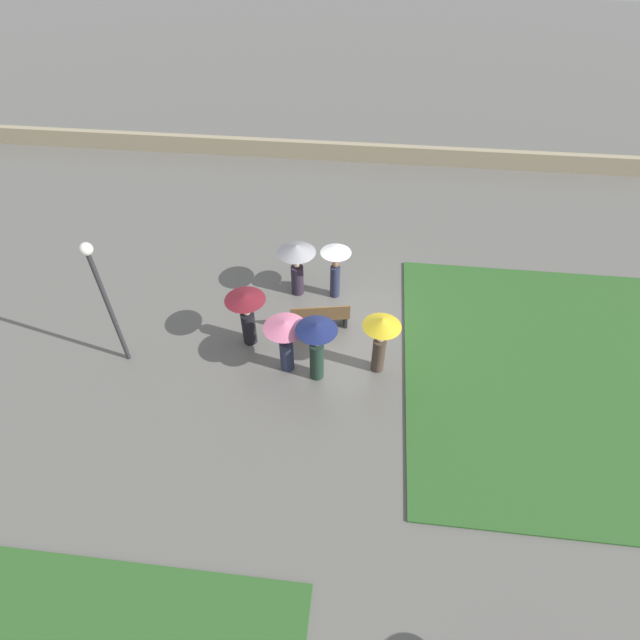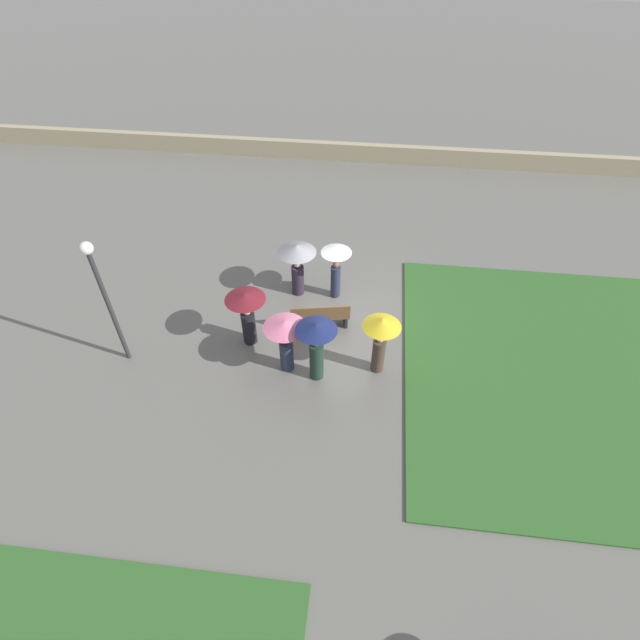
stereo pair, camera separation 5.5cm
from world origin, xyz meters
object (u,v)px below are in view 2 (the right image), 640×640
crowd_person_maroon (247,310)px  crowd_person_yellow (381,335)px  crowd_person_navy (316,342)px  crowd_person_grey (297,259)px  park_bench (320,316)px  crowd_person_pink (285,336)px  crowd_person_white (336,261)px  lamp_post (102,288)px

crowd_person_maroon → crowd_person_yellow: crowd_person_yellow is taller
crowd_person_navy → crowd_person_grey: bearing=104.3°
crowd_person_grey → park_bench: bearing=178.6°
crowd_person_yellow → crowd_person_pink: bearing=-144.3°
park_bench → crowd_person_maroon: bearing=11.3°
crowd_person_pink → crowd_person_navy: bearing=-39.0°
park_bench → crowd_person_navy: bearing=82.8°
park_bench → crowd_person_yellow: bearing=129.6°
park_bench → crowd_person_maroon: (1.94, 0.79, 0.74)m
park_bench → crowd_person_white: 1.78m
crowd_person_yellow → crowd_person_white: crowd_person_white is taller
park_bench → crowd_person_yellow: size_ratio=0.95×
crowd_person_yellow → crowd_person_navy: crowd_person_navy is taller
lamp_post → crowd_person_navy: lamp_post is taller
crowd_person_navy → crowd_person_pink: bearing=164.4°
crowd_person_maroon → crowd_person_white: 3.22m
crowd_person_yellow → crowd_person_white: (1.44, -2.94, 0.02)m
park_bench → crowd_person_white: size_ratio=0.94×
crowd_person_pink → crowd_person_yellow: crowd_person_yellow is taller
park_bench → crowd_person_maroon: size_ratio=1.00×
lamp_post → crowd_person_yellow: 7.08m
crowd_person_grey → crowd_person_yellow: size_ratio=0.97×
lamp_post → crowd_person_grey: size_ratio=2.14×
crowd_person_maroon → crowd_person_grey: crowd_person_grey is taller
crowd_person_maroon → crowd_person_pink: (-1.23, 0.88, 0.02)m
crowd_person_yellow → park_bench: bearing=170.7°
crowd_person_grey → crowd_person_yellow: 3.96m
park_bench → lamp_post: bearing=8.3°
crowd_person_maroon → crowd_person_pink: crowd_person_maroon is taller
lamp_post → crowd_person_pink: 4.70m
park_bench → lamp_post: lamp_post is taller
lamp_post → crowd_person_yellow: (-6.96, -0.39, -1.22)m
crowd_person_maroon → crowd_person_grey: 2.55m
lamp_post → crowd_person_grey: lamp_post is taller
lamp_post → crowd_person_grey: bearing=-142.3°
lamp_post → crowd_person_maroon: bearing=-162.5°
crowd_person_navy → crowd_person_yellow: bearing=12.9°
crowd_person_white → park_bench: bearing=65.6°
lamp_post → crowd_person_pink: size_ratio=2.24×
lamp_post → crowd_person_maroon: lamp_post is taller
lamp_post → park_bench: bearing=-160.7°
crowd_person_grey → crowd_person_navy: (-1.01, 3.39, -0.03)m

